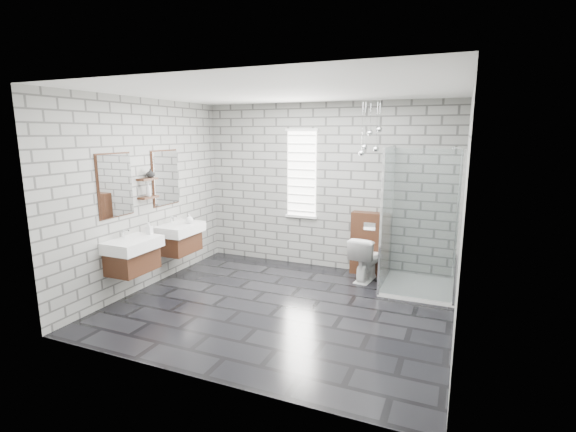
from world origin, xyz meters
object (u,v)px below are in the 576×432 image
Objects in this scene: shower_enclosure at (412,257)px; cistern_panel at (370,244)px; vanity_left at (131,246)px; toilet at (366,258)px; vanity_right at (178,230)px.

cistern_panel is at bearing 143.59° from shower_enclosure.
vanity_left reaches higher than toilet.
cistern_panel reaches higher than toilet.
vanity_left is at bearing -139.83° from cistern_panel.
toilet is (2.71, 2.01, -0.42)m from vanity_left.
toilet is at bearing 160.93° from shower_enclosure.
vanity_left and vanity_right have the same top height.
vanity_left is 0.77× the size of shower_enclosure.
vanity_left reaches higher than cistern_panel.
vanity_left is at bearing -90.00° from vanity_right.
vanity_right is 0.77× the size of shower_enclosure.
shower_enclosure reaches higher than vanity_left.
cistern_panel is at bearing -82.54° from toilet.
vanity_right is 3.01m from cistern_panel.
vanity_left is 3.40m from toilet.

